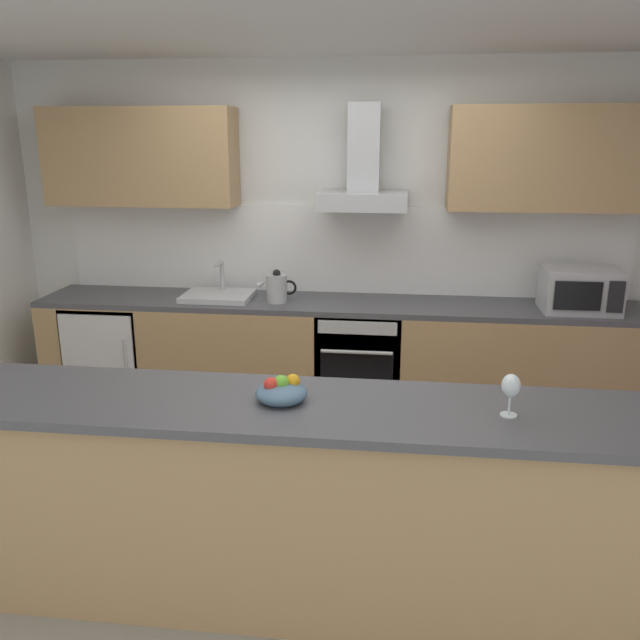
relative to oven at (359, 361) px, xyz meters
name	(u,v)px	position (x,y,z in m)	size (l,w,h in m)	color
ground	(311,519)	(-0.18, -1.36, -0.47)	(5.98, 4.41, 0.02)	gray
ceiling	(309,9)	(-0.18, -1.36, 2.15)	(5.98, 4.41, 0.02)	white
wall_back	(342,239)	(-0.18, 0.41, 0.84)	(5.98, 0.12, 2.60)	white
backsplash_tile	(341,250)	(-0.18, 0.33, 0.77)	(4.23, 0.02, 0.66)	white
counter_back	(336,360)	(-0.18, 0.03, -0.01)	(4.38, 0.60, 0.90)	tan
counter_island	(295,504)	(-0.15, -2.02, 0.03)	(3.30, 0.64, 0.97)	tan
upper_cabinets	(339,158)	(-0.18, 0.18, 1.45)	(4.33, 0.32, 0.70)	tan
oven	(359,361)	(0.00, 0.00, 0.00)	(0.60, 0.62, 0.80)	slate
refrigerator	(115,355)	(-1.89, 0.00, -0.03)	(0.58, 0.60, 0.85)	white
microwave	(580,290)	(1.50, -0.03, 0.59)	(0.50, 0.38, 0.30)	#B7BABC
sink	(218,295)	(-1.05, 0.01, 0.47)	(0.50, 0.40, 0.26)	silver
kettle	(277,288)	(-0.60, -0.03, 0.55)	(0.29, 0.15, 0.24)	#B7BABC
range_hood	(364,176)	(0.00, 0.13, 1.33)	(0.62, 0.45, 0.72)	#B7BABC
wine_glass	(511,387)	(0.73, -2.04, 0.64)	(0.08, 0.08, 0.18)	silver
fruit_bowl	(281,392)	(-0.21, -2.00, 0.56)	(0.22, 0.22, 0.13)	slate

